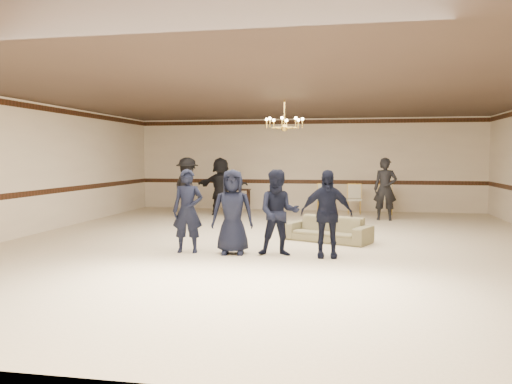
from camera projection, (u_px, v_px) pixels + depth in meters
room at (278, 170)px, 10.99m from camera, size 12.01×14.01×3.21m
chair_rail at (306, 182)px, 17.88m from camera, size 12.00×0.02×0.14m
crown_molding at (307, 122)px, 17.74m from camera, size 12.00×0.02×0.14m
chandelier at (284, 114)px, 11.88m from camera, size 0.94×0.94×0.89m
boy_a at (188, 211)px, 10.03m from camera, size 0.64×0.46×1.64m
boy_b at (232, 212)px, 9.86m from camera, size 0.87×0.64×1.64m
boy_c at (279, 213)px, 9.70m from camera, size 0.86×0.71×1.64m
boy_d at (326, 214)px, 9.53m from camera, size 0.99×0.49×1.64m
settee at (328, 229)px, 11.36m from camera, size 2.02×1.43×0.55m
adult_left at (187, 187)px, 15.88m from camera, size 1.36×1.29×1.85m
adult_mid at (221, 186)px, 16.41m from camera, size 1.77×0.74×1.85m
adult_right at (385, 189)px, 15.08m from camera, size 0.71×0.50×1.85m
banquet_chair_left at (324, 199)px, 17.00m from camera, size 0.50×0.50×0.96m
banquet_chair_mid at (354, 199)px, 16.81m from camera, size 0.50×0.50×0.96m
banquet_chair_right at (386, 200)px, 16.63m from camera, size 0.50×0.50×0.96m
console_table at (237, 200)px, 17.75m from camera, size 0.93×0.42×0.77m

